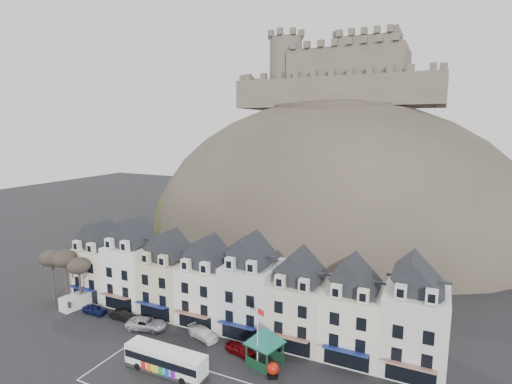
% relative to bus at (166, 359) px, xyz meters
% --- Properties ---
extents(townhouse_terrace, '(54.40, 9.35, 11.80)m').
position_rel_bus_xyz_m(townhouse_terrace, '(1.28, 13.15, 3.75)').
color(townhouse_terrace, white).
rests_on(townhouse_terrace, ground).
extents(castle_hill, '(100.00, 76.00, 68.00)m').
position_rel_bus_xyz_m(castle_hill, '(2.38, 66.13, -1.44)').
color(castle_hill, '#37312A').
rests_on(castle_hill, ground).
extents(castle, '(50.20, 22.20, 22.00)m').
position_rel_bus_xyz_m(castle, '(1.64, 73.11, 38.65)').
color(castle, brown).
rests_on(castle, ground).
extents(tree_left_far, '(3.61, 3.61, 8.24)m').
position_rel_bus_xyz_m(tree_left_far, '(-27.87, 7.68, 5.35)').
color(tree_left_far, '#382C23').
rests_on(tree_left_far, ground).
extents(tree_left_mid, '(3.78, 3.78, 8.64)m').
position_rel_bus_xyz_m(tree_left_mid, '(-24.87, 7.68, 5.70)').
color(tree_left_mid, '#382C23').
rests_on(tree_left_mid, ground).
extents(tree_left_near, '(3.43, 3.43, 7.84)m').
position_rel_bus_xyz_m(tree_left_near, '(-21.87, 7.68, 5.01)').
color(tree_left_near, '#382C23').
rests_on(tree_left_near, ground).
extents(bus, '(9.91, 2.34, 2.79)m').
position_rel_bus_xyz_m(bus, '(0.00, 0.00, 0.00)').
color(bus, '#262628').
rests_on(bus, ground).
extents(bus_shelter, '(7.13, 7.13, 4.68)m').
position_rel_bus_xyz_m(bus_shelter, '(9.42, 6.07, 2.09)').
color(bus_shelter, '#10321F').
rests_on(bus_shelter, ground).
extents(red_buoy, '(1.51, 1.51, 1.70)m').
position_rel_bus_xyz_m(red_buoy, '(11.16, 4.32, -0.68)').
color(red_buoy, black).
rests_on(red_buoy, ground).
extents(flagpole, '(1.04, 0.52, 7.82)m').
position_rel_bus_xyz_m(flagpole, '(9.24, 4.59, 2.92)').
color(flagpole, silver).
rests_on(flagpole, ground).
extents(white_van, '(2.64, 4.80, 2.08)m').
position_rel_bus_xyz_m(white_van, '(-22.53, 7.33, -0.50)').
color(white_van, silver).
rests_on(white_van, ground).
extents(car_navy, '(3.90, 1.58, 1.33)m').
position_rel_bus_xyz_m(car_navy, '(-18.33, 6.91, -0.88)').
color(car_navy, '#0C123F').
rests_on(car_navy, ground).
extents(car_black, '(3.91, 1.39, 1.28)m').
position_rel_bus_xyz_m(car_black, '(-13.42, 7.29, -0.90)').
color(car_black, black).
rests_on(car_black, ground).
extents(car_silver, '(5.79, 3.75, 1.51)m').
position_rel_bus_xyz_m(car_silver, '(-8.47, 6.68, -0.79)').
color(car_silver, '#B6B8BE').
rests_on(car_silver, ground).
extents(car_white, '(5.09, 3.35, 1.37)m').
position_rel_bus_xyz_m(car_white, '(-0.18, 7.98, -0.86)').
color(car_white, white).
rests_on(car_white, ground).
extents(car_maroon, '(4.28, 2.54, 1.37)m').
position_rel_bus_xyz_m(car_maroon, '(5.93, 6.68, -0.86)').
color(car_maroon, '#570409').
rests_on(car_maroon, ground).
extents(car_charcoal, '(4.76, 2.51, 1.49)m').
position_rel_bus_xyz_m(car_charcoal, '(8.01, 9.18, -0.80)').
color(car_charcoal, black).
rests_on(car_charcoal, ground).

